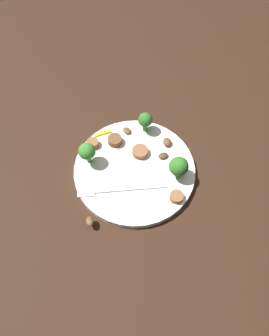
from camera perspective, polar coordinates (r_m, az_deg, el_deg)
ground_plane at (r=0.65m, az=0.00°, el=-0.67°), size 1.40×1.40×0.00m
plate at (r=0.65m, az=0.00°, el=-0.34°), size 0.26×0.26×0.02m
fork at (r=0.61m, az=-3.72°, el=-4.20°), size 0.18×0.03×0.00m
broccoli_floret_0 at (r=0.62m, az=-8.94°, el=3.07°), size 0.04×0.04×0.06m
broccoli_floret_1 at (r=0.67m, az=2.05°, el=8.99°), size 0.03×0.03×0.05m
broccoli_floret_2 at (r=0.61m, az=8.34°, el=0.26°), size 0.04×0.04×0.06m
sausage_slice_0 at (r=0.65m, az=1.07°, el=3.08°), size 0.05×0.05×0.01m
sausage_slice_1 at (r=0.61m, az=7.92°, el=-5.41°), size 0.04×0.04×0.01m
sausage_slice_2 at (r=0.67m, az=-3.73°, el=5.22°), size 0.04×0.04×0.02m
sausage_slice_3 at (r=0.67m, az=-7.88°, el=4.62°), size 0.04×0.04×0.01m
mushroom_0 at (r=0.65m, az=5.44°, el=2.31°), size 0.02×0.02×0.01m
mushroom_1 at (r=0.67m, az=6.19°, el=4.89°), size 0.02×0.02×0.01m
mushroom_2 at (r=0.69m, az=-1.10°, el=7.11°), size 0.02×0.03×0.01m
mushroom_3 at (r=0.59m, az=-8.46°, el=-9.90°), size 0.02×0.02×0.01m
pepper_strip_1 at (r=0.69m, az=-6.04°, el=6.55°), size 0.04×0.01×0.00m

